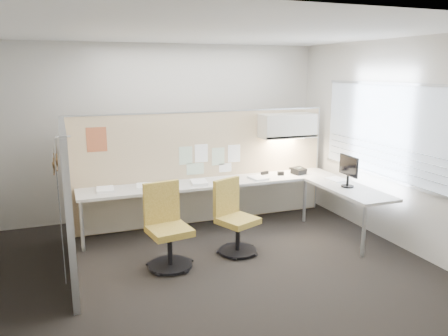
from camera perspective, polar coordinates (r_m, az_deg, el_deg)
name	(u,v)px	position (r m, az deg, el deg)	size (l,w,h in m)	color
floor	(202,267)	(5.56, -2.87, -12.76)	(5.50, 4.50, 0.01)	black
ceiling	(199,30)	(5.04, -3.23, 17.49)	(5.50, 4.50, 0.01)	white
wall_back	(159,131)	(7.26, -8.44, 4.77)	(5.50, 0.02, 2.80)	beige
wall_front	(298,213)	(3.11, 9.69, -5.84)	(5.50, 0.02, 2.80)	beige
wall_right	(390,142)	(6.48, 20.85, 3.14)	(0.02, 4.50, 2.80)	beige
window_pane	(389,132)	(6.44, 20.78, 4.44)	(0.01, 2.80, 1.30)	#ACB9C8
partition_back	(204,168)	(6.88, -2.66, 0.01)	(4.10, 0.06, 1.75)	tan
partition_left	(68,200)	(5.50, -19.73, -3.98)	(0.06, 2.20, 1.75)	tan
desk	(237,190)	(6.64, 1.76, -2.88)	(4.00, 2.07, 0.73)	beige
overhead_bin	(287,126)	(7.11, 8.28, 5.50)	(0.90, 0.36, 0.38)	beige
task_light_strip	(287,139)	(7.14, 8.22, 3.83)	(0.60, 0.06, 0.02)	#FFEABF
pinned_papers	(209,158)	(6.84, -1.95, 1.29)	(1.01, 0.00, 0.47)	#8CBF8C
poster	(97,140)	(6.44, -16.30, 3.58)	(0.28, 0.00, 0.35)	#FF6120
chair_left	(167,229)	(5.44, -7.47, -7.89)	(0.55, 0.57, 1.03)	black
chair_right	(234,219)	(5.81, 1.31, -6.72)	(0.59, 0.61, 0.97)	black
monitor	(348,169)	(6.49, 15.94, -0.14)	(0.18, 0.44, 0.46)	black
phone	(298,171)	(7.19, 9.70, -0.37)	(0.26, 0.24, 0.12)	black
stapler	(265,173)	(7.09, 5.33, -0.64)	(0.14, 0.04, 0.05)	black
tape_dispenser	(281,173)	(7.06, 7.41, -0.71)	(0.10, 0.06, 0.06)	black
coat_hook	(57,176)	(4.40, -21.01, -0.97)	(0.18, 0.49, 1.45)	silver
paper_stack_0	(105,190)	(6.33, -15.26, -2.73)	(0.23, 0.30, 0.04)	white
paper_stack_1	(145,186)	(6.45, -10.33, -2.28)	(0.23, 0.30, 0.02)	white
paper_stack_2	(199,183)	(6.48, -3.28, -1.91)	(0.23, 0.30, 0.04)	white
paper_stack_3	(258,178)	(6.80, 4.48, -1.30)	(0.23, 0.30, 0.03)	white
paper_stack_4	(336,180)	(6.91, 14.48, -1.48)	(0.23, 0.30, 0.02)	white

